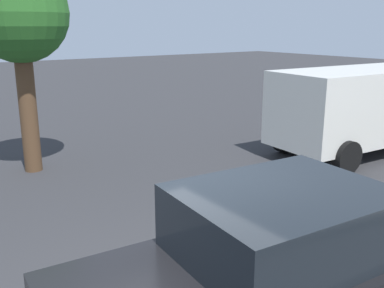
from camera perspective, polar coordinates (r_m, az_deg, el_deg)
The scene contains 4 objects.
lane_marking_centre at distance 7.42m, azimuth 16.09°, elevation -11.56°, with size 28.00×0.16×0.01m, color #E0D14C.
white_van at distance 12.40m, azimuth 21.46°, elevation 4.76°, with size 5.33×2.55×2.20m.
car_black_crossing at distance 4.77m, azimuth 9.90°, elevation -15.67°, with size 4.44×2.35×1.68m.
tree_left_verge at distance 10.45m, azimuth -21.44°, elevation 14.98°, with size 2.12×2.12×4.58m.
Camera 1 is at (-2.33, -4.02, 3.25)m, focal length 41.26 mm.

